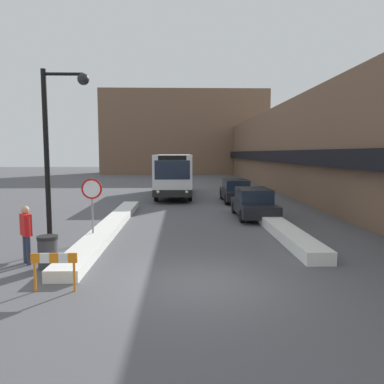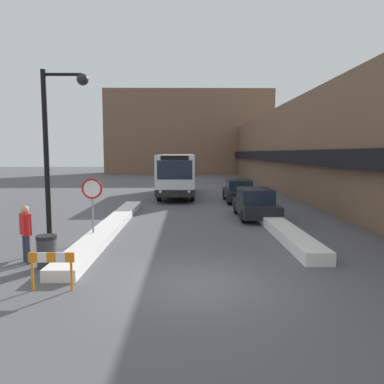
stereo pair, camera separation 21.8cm
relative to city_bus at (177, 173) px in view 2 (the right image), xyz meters
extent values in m
plane|color=#515156|center=(1.09, -19.59, -1.75)|extent=(160.00, 160.00, 0.00)
cube|color=brown|center=(11.09, 4.41, 1.89)|extent=(5.00, 60.00, 7.27)
cube|color=black|center=(8.34, 4.41, 1.30)|extent=(0.50, 60.00, 0.90)
cube|color=brown|center=(1.09, 32.43, 4.75)|extent=(26.00, 8.00, 12.99)
cube|color=silver|center=(-2.51, -12.65, -1.58)|extent=(0.90, 13.68, 0.33)
cube|color=silver|center=(4.69, -13.25, -1.54)|extent=(0.90, 9.98, 0.42)
cube|color=silver|center=(0.00, 0.01, 0.09)|extent=(2.56, 10.05, 2.70)
cube|color=black|center=(0.00, 0.01, -1.03)|extent=(2.58, 10.07, 0.47)
cube|color=#192333|center=(0.00, 0.01, 0.46)|extent=(2.58, 9.24, 0.74)
cube|color=#192333|center=(0.00, -5.03, 0.49)|extent=(2.25, 0.03, 1.21)
cube|color=black|center=(0.00, -5.03, 1.25)|extent=(1.79, 0.03, 0.28)
sphere|color=#F2EAC6|center=(-0.92, -5.04, -0.91)|extent=(0.20, 0.20, 0.20)
sphere|color=#F2EAC6|center=(0.92, -5.04, -0.91)|extent=(0.20, 0.20, 0.20)
cylinder|color=black|center=(-1.16, -3.11, -1.18)|extent=(0.28, 1.14, 1.14)
cylinder|color=black|center=(1.16, -3.11, -1.18)|extent=(0.28, 1.14, 1.14)
cylinder|color=black|center=(-1.16, 3.12, -1.18)|extent=(0.28, 1.14, 1.14)
cylinder|color=black|center=(1.16, 3.12, -1.18)|extent=(0.28, 1.14, 1.14)
cube|color=black|center=(4.29, -9.90, -1.21)|extent=(1.80, 4.43, 0.57)
cube|color=#192333|center=(4.29, -9.79, -0.59)|extent=(1.58, 2.44, 0.67)
cylinder|color=black|center=(5.11, -11.27, -1.43)|extent=(0.20, 0.64, 0.64)
cylinder|color=black|center=(3.47, -11.27, -1.43)|extent=(0.20, 0.64, 0.64)
cylinder|color=black|center=(5.11, -8.52, -1.43)|extent=(0.20, 0.64, 0.64)
cylinder|color=black|center=(3.47, -8.52, -1.43)|extent=(0.20, 0.64, 0.64)
cube|color=black|center=(4.29, -3.60, -1.20)|extent=(1.78, 4.54, 0.56)
cube|color=#192333|center=(4.29, -3.48, -0.58)|extent=(1.57, 2.50, 0.68)
cylinder|color=black|center=(5.10, -5.01, -1.41)|extent=(0.20, 0.67, 0.67)
cylinder|color=black|center=(3.48, -5.01, -1.41)|extent=(0.20, 0.67, 0.67)
cylinder|color=black|center=(5.10, -2.19, -1.41)|extent=(0.20, 0.67, 0.67)
cylinder|color=black|center=(3.48, -2.19, -1.41)|extent=(0.20, 0.67, 0.67)
cylinder|color=gray|center=(-2.74, -14.93, -0.56)|extent=(0.07, 0.07, 2.37)
cylinder|color=red|center=(-2.74, -14.95, 0.25)|extent=(0.76, 0.03, 0.76)
cylinder|color=white|center=(-2.74, -14.96, 0.25)|extent=(0.62, 0.02, 0.62)
cylinder|color=black|center=(-3.61, -16.99, 1.18)|extent=(0.16, 0.16, 5.86)
cylinder|color=black|center=(-3.01, -16.99, 3.96)|extent=(1.20, 0.10, 0.10)
sphere|color=black|center=(-2.41, -16.99, 3.81)|extent=(0.36, 0.36, 0.36)
cylinder|color=#333851|center=(-4.15, -17.58, -1.31)|extent=(0.13, 0.13, 0.87)
cylinder|color=#333851|center=(-3.96, -17.82, -1.31)|extent=(0.13, 0.13, 0.87)
cube|color=red|center=(-4.06, -17.70, -0.55)|extent=(0.47, 0.50, 0.65)
sphere|color=tan|center=(-4.06, -17.70, -0.11)|extent=(0.24, 0.24, 0.24)
cylinder|color=red|center=(-4.20, -17.52, -0.59)|extent=(0.10, 0.10, 0.61)
cylinder|color=red|center=(-3.91, -17.88, -0.59)|extent=(0.10, 0.10, 0.61)
cylinder|color=#38383D|center=(-3.26, -18.17, -1.32)|extent=(0.56, 0.56, 0.85)
cylinder|color=black|center=(-3.26, -18.17, -0.85)|extent=(0.59, 0.59, 0.10)
cylinder|color=orange|center=(-2.93, -20.00, -1.40)|extent=(0.06, 0.06, 0.70)
cylinder|color=orange|center=(-2.00, -20.00, -1.40)|extent=(0.06, 0.06, 0.70)
cube|color=orange|center=(-2.91, -20.00, -0.93)|extent=(0.22, 0.04, 0.24)
cube|color=white|center=(-2.69, -20.00, -0.93)|extent=(0.22, 0.04, 0.24)
cube|color=orange|center=(-2.47, -20.00, -0.93)|extent=(0.22, 0.04, 0.24)
cube|color=white|center=(-2.25, -20.00, -0.93)|extent=(0.22, 0.04, 0.24)
cube|color=orange|center=(-2.03, -20.00, -0.93)|extent=(0.22, 0.04, 0.24)
camera|label=1|loc=(0.58, -28.79, 1.57)|focal=35.00mm
camera|label=2|loc=(0.80, -28.79, 1.57)|focal=35.00mm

